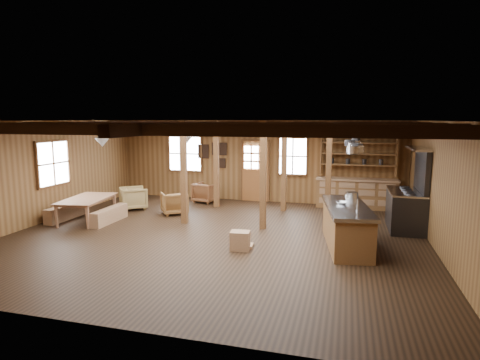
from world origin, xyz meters
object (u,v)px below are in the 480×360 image
object	(u,v)px
commercial_range	(408,204)
armchair_c	(134,198)
armchair_a	(174,203)
armchair_b	(206,193)
kitchen_island	(346,226)
dining_table	(89,209)

from	to	relation	value
commercial_range	armchair_c	xyz separation A→B (m)	(-8.08, 0.27, -0.32)
commercial_range	armchair_c	world-z (taller)	commercial_range
armchair_a	armchair_b	bearing A→B (deg)	-135.12
kitchen_island	armchair_c	xyz separation A→B (m)	(-6.55, 2.15, -0.12)
armchair_a	kitchen_island	bearing A→B (deg)	123.81
dining_table	kitchen_island	bearing A→B (deg)	-102.72
kitchen_island	armchair_a	xyz separation A→B (m)	(-5.03, 1.89, -0.14)
kitchen_island	armchair_c	bearing A→B (deg)	153.08
dining_table	armchair_c	size ratio (longest dim) A/B	2.36
kitchen_island	armchair_b	distance (m)	6.04
kitchen_island	armchair_b	size ratio (longest dim) A/B	3.52
commercial_range	armchair_c	bearing A→B (deg)	178.11
kitchen_island	commercial_range	world-z (taller)	commercial_range
commercial_range	armchair_b	size ratio (longest dim) A/B	2.88
kitchen_island	armchair_c	size ratio (longest dim) A/B	3.31
dining_table	armchair_a	size ratio (longest dim) A/B	2.51
kitchen_island	dining_table	world-z (taller)	kitchen_island
dining_table	armchair_a	xyz separation A→B (m)	(1.99, 1.39, 0.01)
armchair_b	armchair_c	size ratio (longest dim) A/B	0.94
armchair_a	armchair_c	size ratio (longest dim) A/B	0.94
armchair_c	commercial_range	bearing A→B (deg)	-131.25
kitchen_island	armchair_b	bearing A→B (deg)	132.56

